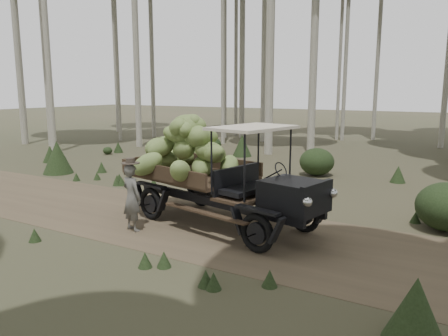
{
  "coord_description": "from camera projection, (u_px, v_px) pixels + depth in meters",
  "views": [
    {
      "loc": [
        7.04,
        -8.46,
        3.28
      ],
      "look_at": [
        1.9,
        0.35,
        1.43
      ],
      "focal_mm": 35.0,
      "sensor_mm": 36.0,
      "label": 1
    }
  ],
  "objects": [
    {
      "name": "farmer",
      "position": [
        132.0,
        197.0,
        10.12
      ],
      "size": [
        0.65,
        0.51,
        1.72
      ],
      "rotation": [
        0.0,
        0.0,
        2.9
      ],
      "color": "#54534D",
      "rests_on": "ground"
    },
    {
      "name": "banana_truck",
      "position": [
        202.0,
        159.0,
        10.86
      ],
      "size": [
        5.62,
        3.25,
        2.76
      ],
      "rotation": [
        0.0,
        0.0,
        -0.21
      ],
      "color": "black",
      "rests_on": "ground"
    },
    {
      "name": "ground",
      "position": [
        154.0,
        218.0,
        11.26
      ],
      "size": [
        120.0,
        120.0,
        0.0
      ],
      "primitive_type": "plane",
      "color": "#473D2B",
      "rests_on": "ground"
    },
    {
      "name": "undergrowth",
      "position": [
        79.0,
        212.0,
        9.89
      ],
      "size": [
        21.34,
        23.12,
        1.4
      ],
      "color": "#233319",
      "rests_on": "ground"
    },
    {
      "name": "dirt_track",
      "position": [
        154.0,
        218.0,
        11.26
      ],
      "size": [
        70.0,
        4.0,
        0.01
      ],
      "primitive_type": "cube",
      "color": "brown",
      "rests_on": "ground"
    }
  ]
}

